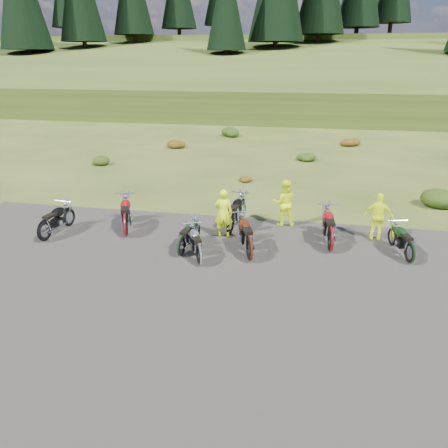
% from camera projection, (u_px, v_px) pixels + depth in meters
% --- Properties ---
extents(ground, '(300.00, 300.00, 0.00)m').
position_uv_depth(ground, '(212.00, 262.00, 13.21)').
color(ground, '#313F15').
rests_on(ground, ground).
extents(gravel_pad, '(20.00, 12.00, 0.04)m').
position_uv_depth(gravel_pad, '(196.00, 296.00, 11.37)').
color(gravel_pad, black).
rests_on(gravel_pad, ground).
extents(hill_slope, '(300.00, 45.97, 9.37)m').
position_uv_depth(hill_slope, '(292.00, 102.00, 59.02)').
color(hill_slope, '#2E4216').
rests_on(hill_slope, ground).
extents(hill_plateau, '(300.00, 90.00, 9.17)m').
position_uv_depth(hill_plateau, '(303.00, 80.00, 113.99)').
color(hill_plateau, '#2E4216').
rests_on(hill_plateau, ground).
extents(conifer_21, '(5.28, 5.28, 14.00)m').
position_uv_depth(conifer_21, '(226.00, 0.00, 56.10)').
color(conifer_21, black).
rests_on(conifer_21, ground).
extents(shrub_1, '(1.03, 1.03, 0.61)m').
position_uv_depth(shrub_1, '(100.00, 159.00, 25.07)').
color(shrub_1, black).
rests_on(shrub_1, ground).
extents(shrub_2, '(1.30, 1.30, 0.77)m').
position_uv_depth(shrub_2, '(175.00, 143.00, 29.38)').
color(shrub_2, '#5B240B').
rests_on(shrub_2, ground).
extents(shrub_3, '(1.56, 1.56, 0.92)m').
position_uv_depth(shrub_3, '(231.00, 131.00, 33.69)').
color(shrub_3, black).
rests_on(shrub_3, ground).
extents(shrub_4, '(0.77, 0.77, 0.45)m').
position_uv_depth(shrub_4, '(244.00, 177.00, 21.63)').
color(shrub_4, '#5B240B').
rests_on(shrub_4, ground).
extents(shrub_5, '(1.03, 1.03, 0.61)m').
position_uv_depth(shrub_5, '(305.00, 156.00, 25.94)').
color(shrub_5, black).
rests_on(shrub_5, ground).
extents(shrub_6, '(1.30, 1.30, 0.77)m').
position_uv_depth(shrub_6, '(349.00, 140.00, 30.25)').
color(shrub_6, '#5B240B').
rests_on(shrub_6, ground).
extents(shrub_7, '(1.56, 1.56, 0.92)m').
position_uv_depth(shrub_7, '(444.00, 195.00, 18.07)').
color(shrub_7, black).
rests_on(shrub_7, ground).
extents(motorcycle_0, '(0.87, 2.11, 1.08)m').
position_uv_depth(motorcycle_0, '(46.00, 241.00, 14.72)').
color(motorcycle_0, black).
rests_on(motorcycle_0, ground).
extents(motorcycle_1, '(1.52, 2.42, 1.20)m').
position_uv_depth(motorcycle_1, '(126.00, 237.00, 15.10)').
color(motorcycle_1, maroon).
rests_on(motorcycle_1, ground).
extents(motorcycle_2, '(0.84, 1.91, 0.97)m').
position_uv_depth(motorcycle_2, '(182.00, 256.00, 13.63)').
color(motorcycle_2, black).
rests_on(motorcycle_2, ground).
extents(motorcycle_3, '(1.36, 1.95, 0.98)m').
position_uv_depth(motorcycle_3, '(199.00, 265.00, 13.03)').
color(motorcycle_3, silver).
rests_on(motorcycle_3, ground).
extents(motorcycle_4, '(1.41, 2.34, 1.17)m').
position_uv_depth(motorcycle_4, '(249.00, 261.00, 13.31)').
color(motorcycle_4, '#44170B').
rests_on(motorcycle_4, ground).
extents(motorcycle_5, '(1.02, 2.35, 1.19)m').
position_uv_depth(motorcycle_5, '(230.00, 235.00, 15.28)').
color(motorcycle_5, black).
rests_on(motorcycle_5, ground).
extents(motorcycle_6, '(0.97, 2.33, 1.19)m').
position_uv_depth(motorcycle_6, '(329.00, 252.00, 13.93)').
color(motorcycle_6, maroon).
rests_on(motorcycle_6, ground).
extents(motorcycle_7, '(1.07, 1.99, 0.99)m').
position_uv_depth(motorcycle_7, '(408.00, 263.00, 13.15)').
color(motorcycle_7, black).
rests_on(motorcycle_7, ground).
extents(person_middle, '(0.66, 0.47, 1.70)m').
position_uv_depth(person_middle, '(223.00, 214.00, 14.75)').
color(person_middle, '#DDF40C').
rests_on(person_middle, ground).
extents(person_right_a, '(0.94, 0.79, 1.71)m').
position_uv_depth(person_right_a, '(284.00, 203.00, 15.78)').
color(person_right_a, '#DDF40C').
rests_on(person_right_a, ground).
extents(person_right_b, '(0.97, 0.46, 1.61)m').
position_uv_depth(person_right_b, '(378.00, 217.00, 14.58)').
color(person_right_b, '#DDF40C').
rests_on(person_right_b, ground).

